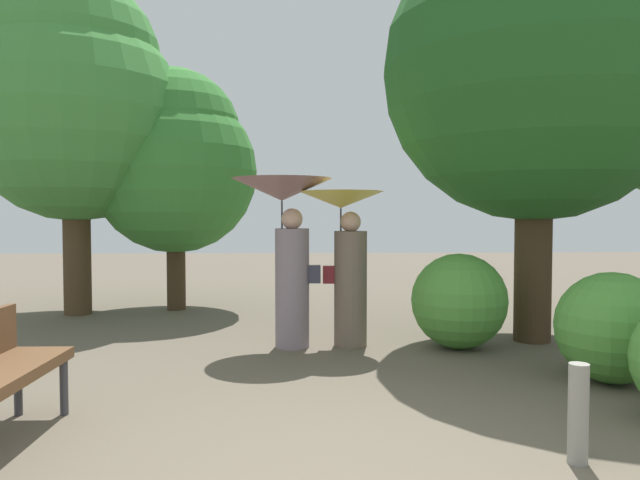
# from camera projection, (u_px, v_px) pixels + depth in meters

# --- Properties ---
(person_left) EXTENTS (1.13, 1.13, 1.91)m
(person_left) POSITION_uv_depth(u_px,v_px,m) (286.00, 227.00, 6.61)
(person_left) COLOR gray
(person_left) RESTS_ON ground
(person_right) EXTENTS (0.97, 0.97, 1.77)m
(person_right) POSITION_uv_depth(u_px,v_px,m) (346.00, 244.00, 6.69)
(person_right) COLOR #6B5B4C
(person_right) RESTS_ON ground
(tree_near_left) EXTENTS (3.19, 3.19, 5.07)m
(tree_near_left) POSITION_uv_depth(u_px,v_px,m) (74.00, 98.00, 8.74)
(tree_near_left) COLOR #4C3823
(tree_near_left) RESTS_ON ground
(tree_mid_left) EXTENTS (2.57, 2.57, 3.79)m
(tree_mid_left) POSITION_uv_depth(u_px,v_px,m) (175.00, 159.00, 9.20)
(tree_mid_left) COLOR #42301E
(tree_mid_left) RESTS_ON ground
(tree_mid_right) EXTENTS (3.57, 3.57, 5.49)m
(tree_mid_right) POSITION_uv_depth(u_px,v_px,m) (536.00, 45.00, 6.84)
(tree_mid_right) COLOR #42301E
(tree_mid_right) RESTS_ON ground
(bush_path_right) EXTENTS (0.99, 0.99, 0.99)m
(bush_path_right) POSITION_uv_depth(u_px,v_px,m) (612.00, 327.00, 5.22)
(bush_path_right) COLOR #4C9338
(bush_path_right) RESTS_ON ground
(bush_behind_bench) EXTENTS (1.07, 1.07, 1.07)m
(bush_behind_bench) POSITION_uv_depth(u_px,v_px,m) (459.00, 301.00, 6.57)
(bush_behind_bench) COLOR #4C9338
(bush_behind_bench) RESTS_ON ground
(path_marker_post) EXTENTS (0.12, 0.12, 0.61)m
(path_marker_post) POSITION_uv_depth(u_px,v_px,m) (578.00, 414.00, 3.52)
(path_marker_post) COLOR gray
(path_marker_post) RESTS_ON ground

